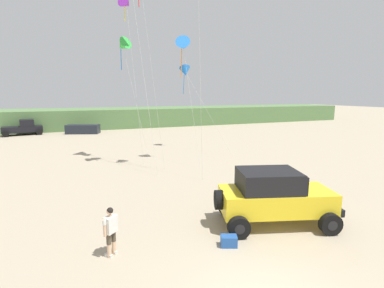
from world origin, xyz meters
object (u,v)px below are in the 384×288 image
distant_pickup (24,128)px  kite_purple_stunt (183,45)px  cooler_box (229,241)px  kite_white_parafoil (123,46)px  distant_sedan (83,129)px  kite_pink_ribbon (126,3)px  jeep (274,196)px  kite_yellow_diamond (185,72)px  person_watching (111,229)px

distant_pickup → kite_purple_stunt: kite_purple_stunt is taller
cooler_box → kite_purple_stunt: kite_purple_stunt is taller
kite_purple_stunt → kite_white_parafoil: 4.43m
cooler_box → kite_purple_stunt: size_ratio=0.06×
distant_sedan → kite_pink_ribbon: bearing=-60.8°
jeep → kite_yellow_diamond: size_ratio=0.63×
person_watching → kite_white_parafoil: kite_white_parafoil is taller
person_watching → cooler_box: person_watching is taller
cooler_box → distant_pickup: distant_pickup is taller
person_watching → kite_pink_ribbon: size_ratio=0.14×
distant_sedan → kite_yellow_diamond: kite_yellow_diamond is taller
person_watching → distant_pickup: distant_pickup is taller
kite_purple_stunt → cooler_box: bearing=-103.3°
distant_sedan → kite_white_parafoil: kite_white_parafoil is taller
kite_white_parafoil → person_watching: bearing=-101.3°
cooler_box → kite_purple_stunt: bearing=98.7°
distant_pickup → kite_yellow_diamond: bearing=-44.5°
cooler_box → kite_yellow_diamond: 19.67m
kite_purple_stunt → kite_yellow_diamond: 5.47m
person_watching → kite_yellow_diamond: size_ratio=0.21×
distant_sedan → kite_yellow_diamond: 18.60m
cooler_box → kite_purple_stunt: 15.72m
kite_yellow_diamond → kite_white_parafoil: 7.83m
cooler_box → person_watching: bearing=-171.5°
jeep → kite_white_parafoil: kite_white_parafoil is taller
person_watching → distant_sedan: 31.41m
distant_sedan → kite_yellow_diamond: size_ratio=0.52×
cooler_box → distant_sedan: (-4.27, 32.32, 0.41)m
person_watching → distant_sedan: (-0.42, 31.40, -0.34)m
kite_purple_stunt → kite_pink_ribbon: 4.98m
jeep → distant_sedan: jeep is taller
kite_purple_stunt → kite_yellow_diamond: bearing=68.0°
kite_purple_stunt → kite_yellow_diamond: size_ratio=1.20×
cooler_box → kite_white_parafoil: size_ratio=0.06×
jeep → cooler_box: bearing=-161.8°
jeep → distant_sedan: bearing=102.1°
jeep → distant_sedan: size_ratio=1.19×
kite_purple_stunt → kite_pink_ribbon: bearing=162.9°
person_watching → cooler_box: size_ratio=2.98×
distant_sedan → kite_yellow_diamond: (9.24, -14.67, 6.72)m
kite_pink_ribbon → kite_white_parafoil: bearing=-124.0°
person_watching → cooler_box: bearing=-13.4°
kite_purple_stunt → kite_white_parafoil: size_ratio=1.04×
jeep → kite_white_parafoil: size_ratio=0.54×
distant_pickup → kite_yellow_diamond: 23.86m
person_watching → cooler_box: (3.85, -0.92, -0.75)m
cooler_box → kite_pink_ribbon: kite_pink_ribbon is taller
distant_sedan → cooler_box: bearing=-63.7°
jeep → kite_yellow_diamond: 18.07m
cooler_box → kite_yellow_diamond: bearing=96.2°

